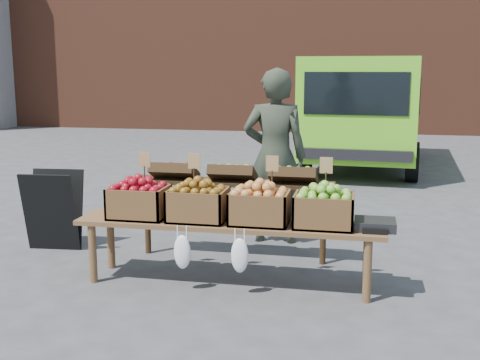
% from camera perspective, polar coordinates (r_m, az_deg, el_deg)
% --- Properties ---
extents(ground, '(80.00, 80.00, 0.00)m').
position_cam_1_polar(ground, '(5.51, -1.73, -9.55)').
color(ground, '#444447').
extents(delivery_van, '(2.44, 4.78, 2.08)m').
position_cam_1_polar(delivery_van, '(11.94, 11.69, 6.23)').
color(delivery_van, '#6BCF23').
rests_on(delivery_van, ground).
extents(vendor, '(0.72, 0.50, 1.90)m').
position_cam_1_polar(vendor, '(6.54, 3.32, 2.25)').
color(vendor, '#2F3629').
rests_on(vendor, ground).
extents(chalkboard_sign, '(0.58, 0.35, 0.85)m').
position_cam_1_polar(chalkboard_sign, '(6.63, -17.28, -2.73)').
color(chalkboard_sign, black).
rests_on(chalkboard_sign, ground).
extents(back_table, '(2.10, 0.44, 1.04)m').
position_cam_1_polar(back_table, '(5.99, -0.69, -2.69)').
color(back_table, '#312010').
rests_on(back_table, ground).
extents(display_bench, '(2.70, 0.56, 0.57)m').
position_cam_1_polar(display_bench, '(5.35, -1.07, -6.92)').
color(display_bench, brown).
rests_on(display_bench, ground).
extents(crate_golden_apples, '(0.50, 0.40, 0.28)m').
position_cam_1_polar(crate_golden_apples, '(5.47, -9.55, -2.07)').
color(crate_golden_apples, '#6E020E').
rests_on(crate_golden_apples, display_bench).
extents(crate_russet_pears, '(0.50, 0.40, 0.28)m').
position_cam_1_polar(crate_russet_pears, '(5.31, -3.99, -2.35)').
color(crate_russet_pears, brown).
rests_on(crate_russet_pears, display_bench).
extents(crate_red_apples, '(0.50, 0.40, 0.28)m').
position_cam_1_polar(crate_red_apples, '(5.19, 1.88, -2.62)').
color(crate_red_apples, gold).
rests_on(crate_red_apples, display_bench).
extents(crate_green_apples, '(0.50, 0.40, 0.28)m').
position_cam_1_polar(crate_green_apples, '(5.13, 7.96, -2.87)').
color(crate_green_apples, '#5B9723').
rests_on(crate_green_apples, display_bench).
extents(weighing_scale, '(0.34, 0.30, 0.08)m').
position_cam_1_polar(weighing_scale, '(5.15, 12.67, -4.13)').
color(weighing_scale, black).
rests_on(weighing_scale, display_bench).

